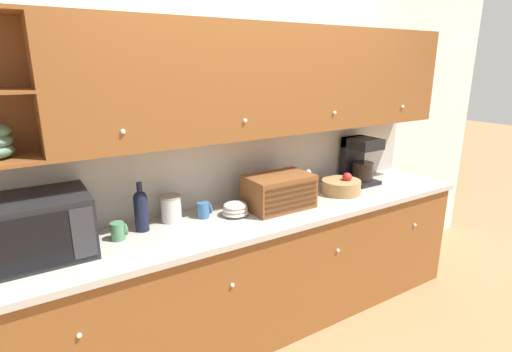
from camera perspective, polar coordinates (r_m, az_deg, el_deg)
ground_plane at (r=3.47m, az=-2.03°, el=-17.59°), size 24.00×24.00×0.00m
wall_back at (r=2.98m, az=-2.57°, el=4.01°), size 5.84×0.06×2.60m
counter_unit at (r=3.00m, az=0.99°, el=-13.16°), size 3.46×0.65×0.91m
backsplash_panel at (r=2.98m, az=-2.19°, el=1.44°), size 3.44×0.01×0.53m
upper_cabinets at (r=2.83m, az=2.36°, el=13.46°), size 3.44×0.37×0.73m
microwave at (r=2.42m, az=-28.53°, el=-6.42°), size 0.51×0.42×0.34m
mug_blue_second at (r=2.50m, az=-19.06°, el=-7.43°), size 0.09×0.08×0.11m
wine_bottle at (r=2.56m, az=-16.10°, el=-4.53°), size 0.09×0.09×0.31m
storage_canister at (r=2.68m, az=-12.03°, el=-4.55°), size 0.14×0.14×0.18m
mug at (r=2.71m, az=-7.48°, el=-4.82°), size 0.10×0.08×0.11m
bowl_stack_on_counter at (r=2.73m, az=-2.99°, el=-4.76°), size 0.18×0.18×0.09m
bread_box at (r=2.85m, az=3.31°, el=-2.23°), size 0.47×0.31×0.24m
wine_glass at (r=3.12m, az=7.42°, el=-0.25°), size 0.07×0.07×0.22m
fruit_basket at (r=3.25m, az=12.09°, el=-1.43°), size 0.31×0.31×0.17m
coffee_maker at (r=3.55m, az=14.51°, el=2.26°), size 0.24×0.28×0.39m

